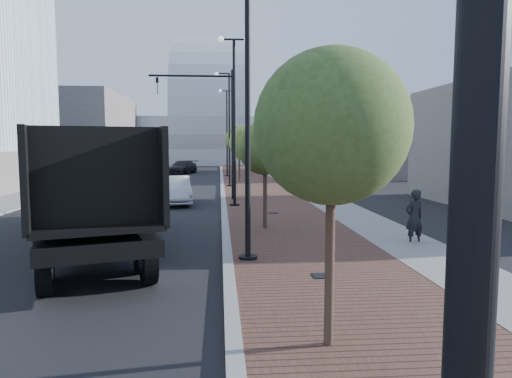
{
  "coord_description": "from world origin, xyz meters",
  "views": [
    {
      "loc": [
        -0.22,
        -3.42,
        3.5
      ],
      "look_at": [
        1.0,
        12.0,
        2.0
      ],
      "focal_mm": 32.35,
      "sensor_mm": 36.0,
      "label": 1
    }
  ],
  "objects": [
    {
      "name": "sidewalk",
      "position": [
        3.5,
        40.0,
        0.06
      ],
      "size": [
        7.0,
        140.0,
        0.12
      ],
      "primitive_type": "cube",
      "color": "#4C2D23",
      "rests_on": "ground"
    },
    {
      "name": "concrete_strip",
      "position": [
        6.2,
        40.0,
        0.07
      ],
      "size": [
        2.4,
        140.0,
        0.13
      ],
      "primitive_type": "cube",
      "color": "slate",
      "rests_on": "ground"
    },
    {
      "name": "curb",
      "position": [
        0.0,
        40.0,
        0.07
      ],
      "size": [
        0.3,
        140.0,
        0.14
      ],
      "primitive_type": "cube",
      "color": "gray",
      "rests_on": "ground"
    },
    {
      "name": "west_sidewalk",
      "position": [
        -13.0,
        40.0,
        0.06
      ],
      "size": [
        4.0,
        140.0,
        0.12
      ],
      "primitive_type": "cube",
      "color": "slate",
      "rests_on": "ground"
    },
    {
      "name": "dump_truck",
      "position": [
        -5.41,
        14.86,
        1.64
      ],
      "size": [
        6.91,
        14.18,
        3.9
      ],
      "rotation": [
        0.0,
        0.0,
        0.31
      ],
      "color": "black",
      "rests_on": "ground"
    },
    {
      "name": "white_sedan",
      "position": [
        -2.87,
        23.93,
        0.81
      ],
      "size": [
        2.41,
        5.12,
        1.62
      ],
      "primitive_type": "imported",
      "rotation": [
        0.0,
        0.0,
        0.14
      ],
      "color": "silver",
      "rests_on": "ground"
    },
    {
      "name": "dark_car_mid",
      "position": [
        -6.12,
        30.15,
        0.62
      ],
      "size": [
        2.67,
        4.7,
        1.24
      ],
      "primitive_type": "imported",
      "rotation": [
        0.0,
        0.0,
        0.14
      ],
      "color": "black",
      "rests_on": "ground"
    },
    {
      "name": "dark_car_far",
      "position": [
        -4.69,
        52.32,
        0.78
      ],
      "size": [
        3.86,
        5.77,
        1.55
      ],
      "primitive_type": "imported",
      "rotation": [
        0.0,
        0.0,
        -0.35
      ],
      "color": "black",
      "rests_on": "ground"
    },
    {
      "name": "pedestrian",
      "position": [
        6.49,
        11.87,
        0.98
      ],
      "size": [
        0.81,
        0.64,
        1.96
      ],
      "primitive_type": "imported",
      "rotation": [
        0.0,
        0.0,
        3.41
      ],
      "color": "black",
      "rests_on": "ground"
    },
    {
      "name": "streetlight_1",
      "position": [
        0.49,
        10.0,
        4.34
      ],
      "size": [
        1.44,
        0.56,
        9.21
      ],
      "color": "black",
      "rests_on": "ground"
    },
    {
      "name": "streetlight_2",
      "position": [
        0.6,
        22.0,
        4.82
      ],
      "size": [
        1.72,
        0.56,
        9.28
      ],
      "color": "black",
      "rests_on": "ground"
    },
    {
      "name": "streetlight_3",
      "position": [
        0.49,
        34.0,
        4.34
      ],
      "size": [
        1.44,
        0.56,
        9.21
      ],
      "color": "black",
      "rests_on": "ground"
    },
    {
      "name": "streetlight_4",
      "position": [
        0.6,
        46.0,
        4.82
      ],
      "size": [
        1.72,
        0.56,
        9.28
      ],
      "color": "black",
      "rests_on": "ground"
    },
    {
      "name": "traffic_mast",
      "position": [
        -0.3,
        25.0,
        4.98
      ],
      "size": [
        5.09,
        0.2,
        8.0
      ],
      "color": "black",
      "rests_on": "ground"
    },
    {
      "name": "tree_0",
      "position": [
        1.65,
        4.02,
        3.77
      ],
      "size": [
        2.57,
        2.55,
        5.06
      ],
      "color": "#382619",
      "rests_on": "ground"
    },
    {
      "name": "tree_1",
      "position": [
        1.65,
        15.02,
        3.34
      ],
      "size": [
        2.23,
        2.16,
        4.43
      ],
      "color": "#382619",
      "rests_on": "ground"
    },
    {
      "name": "tree_2",
      "position": [
        1.65,
        27.02,
        3.56
      ],
      "size": [
        2.43,
        2.39,
        4.77
      ],
      "color": "#382619",
      "rests_on": "ground"
    },
    {
      "name": "tree_3",
      "position": [
        1.65,
        39.02,
        3.96
      ],
      "size": [
        2.55,
        2.53,
        5.24
      ],
      "color": "#382619",
      "rests_on": "ground"
    },
    {
      "name": "convention_center",
      "position": [
        -2.0,
        85.0,
        6.0
      ],
      "size": [
        50.0,
        30.0,
        50.0
      ],
      "color": "#A4ABAE",
      "rests_on": "ground"
    },
    {
      "name": "commercial_block_nw",
      "position": [
        -20.0,
        60.0,
        5.0
      ],
      "size": [
        14.0,
        20.0,
        10.0
      ],
      "primitive_type": "cube",
      "color": "#625B58",
      "rests_on": "ground"
    },
    {
      "name": "commercial_block_ne",
      "position": [
        16.0,
        50.0,
        4.0
      ],
      "size": [
        12.0,
        22.0,
        8.0
      ],
      "primitive_type": "cube",
      "color": "#645D5A",
      "rests_on": "ground"
    },
    {
      "name": "utility_cover_1",
      "position": [
        2.4,
        8.0,
        0.13
      ],
      "size": [
        0.5,
        0.5,
        0.02
      ],
      "primitive_type": "cube",
      "color": "black",
      "rests_on": "sidewalk"
    },
    {
      "name": "utility_cover_2",
      "position": [
        2.4,
        19.0,
        0.13
      ],
      "size": [
        0.5,
        0.5,
        0.02
      ],
      "primitive_type": "cube",
      "color": "black",
      "rests_on": "sidewalk"
    }
  ]
}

